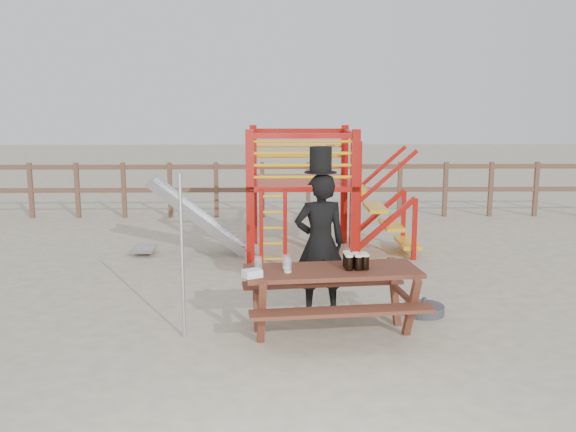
{
  "coord_description": "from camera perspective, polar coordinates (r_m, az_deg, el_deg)",
  "views": [
    {
      "loc": [
        -0.21,
        -6.81,
        2.54
      ],
      "look_at": [
        -0.06,
        0.8,
        1.15
      ],
      "focal_mm": 40.0,
      "sensor_mm": 36.0,
      "label": 1
    }
  ],
  "objects": [
    {
      "name": "ground",
      "position": [
        7.27,
        0.63,
        -10.09
      ],
      "size": [
        60.0,
        60.0,
        0.0
      ],
      "primitive_type": "plane",
      "color": "beige",
      "rests_on": "ground"
    },
    {
      "name": "back_fence",
      "position": [
        13.93,
        -0.24,
        2.89
      ],
      "size": [
        15.09,
        0.09,
        1.2
      ],
      "color": "brown",
      "rests_on": "ground"
    },
    {
      "name": "playground_fort",
      "position": [
        10.5,
        0.73,
        2.31
      ],
      "size": [
        4.71,
        1.84,
        2.1
      ],
      "color": "#AF110B",
      "rests_on": "ground"
    },
    {
      "name": "picnic_table",
      "position": [
        7.05,
        3.92,
        -6.83
      ],
      "size": [
        2.02,
        1.51,
        0.73
      ],
      "rotation": [
        0.0,
        0.0,
        0.11
      ],
      "color": "brown",
      "rests_on": "ground"
    },
    {
      "name": "man_with_hat",
      "position": [
        7.64,
        2.86,
        -2.1
      ],
      "size": [
        0.67,
        0.5,
        2.0
      ],
      "rotation": [
        0.0,
        0.0,
        3.3
      ],
      "color": "black",
      "rests_on": "ground"
    },
    {
      "name": "metal_pole",
      "position": [
        6.89,
        -9.4,
        -3.62
      ],
      "size": [
        0.04,
        0.04,
        1.78
      ],
      "primitive_type": "cylinder",
      "color": "#B2B2B7",
      "rests_on": "ground"
    },
    {
      "name": "parasol_base",
      "position": [
        7.93,
        11.99,
        -8.13
      ],
      "size": [
        0.48,
        0.48,
        0.2
      ],
      "color": "#3C3C42",
      "rests_on": "ground"
    },
    {
      "name": "paper_bag",
      "position": [
        6.65,
        -3.19,
        -5.12
      ],
      "size": [
        0.23,
        0.21,
        0.08
      ],
      "primitive_type": "cube",
      "rotation": [
        0.0,
        0.0,
        0.5
      ],
      "color": "white",
      "rests_on": "picnic_table"
    },
    {
      "name": "stout_pints",
      "position": [
        6.99,
        6.0,
        -3.99
      ],
      "size": [
        0.27,
        0.26,
        0.17
      ],
      "color": "black",
      "rests_on": "picnic_table"
    },
    {
      "name": "empty_glasses",
      "position": [
        6.88,
        -0.95,
        -4.31
      ],
      "size": [
        0.4,
        0.23,
        0.15
      ],
      "color": "silver",
      "rests_on": "picnic_table"
    }
  ]
}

